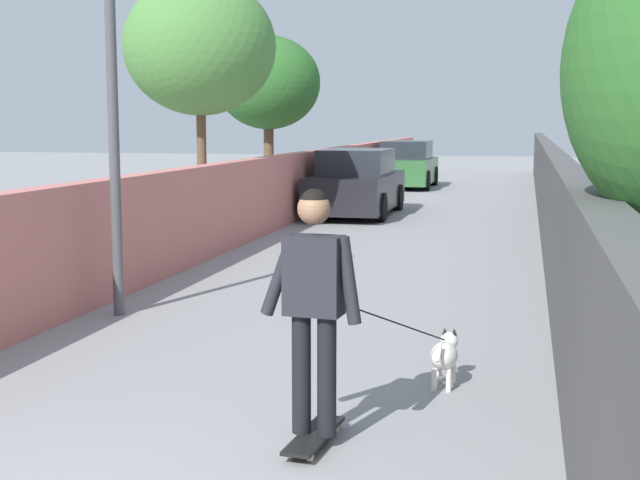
{
  "coord_description": "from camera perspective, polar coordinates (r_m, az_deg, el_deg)",
  "views": [
    {
      "loc": [
        -3.1,
        -2.29,
        2.19
      ],
      "look_at": [
        5.55,
        -0.28,
        1.0
      ],
      "focal_mm": 49.94,
      "sensor_mm": 36.0,
      "label": 1
    }
  ],
  "objects": [
    {
      "name": "tree_left_far",
      "position": [
        17.26,
        -7.71,
        12.17
      ],
      "size": [
        2.87,
        2.87,
        4.88
      ],
      "color": "brown",
      "rests_on": "ground"
    },
    {
      "name": "skateboard",
      "position": [
        6.18,
        -0.38,
        -12.44
      ],
      "size": [
        0.81,
        0.27,
        0.08
      ],
      "color": "black",
      "rests_on": "ground"
    },
    {
      "name": "wall_left",
      "position": [
        15.98,
        -5.32,
        2.4
      ],
      "size": [
        48.0,
        0.3,
        1.49
      ],
      "primitive_type": "cube",
      "color": "#CC726B",
      "rests_on": "ground"
    },
    {
      "name": "tree_left_mid",
      "position": [
        23.05,
        -3.34,
        9.99
      ],
      "size": [
        2.66,
        2.66,
        4.35
      ],
      "color": "brown",
      "rests_on": "ground"
    },
    {
      "name": "ground_plane",
      "position": [
        17.39,
        5.4,
        0.36
      ],
      "size": [
        80.0,
        80.0,
        0.0
      ],
      "primitive_type": "plane",
      "color": "gray"
    },
    {
      "name": "dog",
      "position": [
        7.5,
        7.97,
        -7.24
      ],
      "size": [
        1.86,
        0.87,
        1.06
      ],
      "color": "white",
      "rests_on": "ground"
    },
    {
      "name": "car_near",
      "position": [
        20.89,
        2.35,
        3.58
      ],
      "size": [
        4.26,
        1.8,
        1.54
      ],
      "color": "black",
      "rests_on": "ground"
    },
    {
      "name": "lamp_post",
      "position": [
        10.22,
        -13.26,
        12.51
      ],
      "size": [
        0.36,
        0.36,
        4.56
      ],
      "color": "#4C4C51",
      "rests_on": "ground"
    },
    {
      "name": "person_skateboarder",
      "position": [
        5.92,
        -0.39,
        -3.36
      ],
      "size": [
        0.25,
        0.71,
        1.67
      ],
      "color": "black",
      "rests_on": "skateboard"
    },
    {
      "name": "car_far",
      "position": [
        29.73,
        5.57,
        4.75
      ],
      "size": [
        4.02,
        1.8,
        1.54
      ],
      "color": "#336B38",
      "rests_on": "ground"
    },
    {
      "name": "fence_right",
      "position": [
        15.17,
        14.71,
        2.31
      ],
      "size": [
        48.0,
        0.3,
        1.7
      ],
      "primitive_type": "cube",
      "color": "#4C4C4C",
      "rests_on": "ground"
    }
  ]
}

